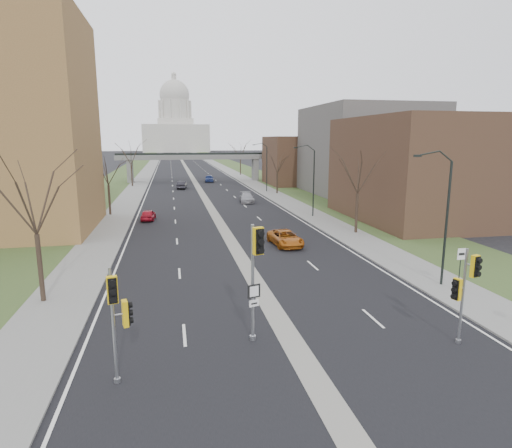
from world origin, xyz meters
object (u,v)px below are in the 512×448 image
object	(u,v)px
signal_pole_left	(118,310)
car_right_mid	(247,198)
signal_pole_median	(256,262)
car_left_far	(182,185)
car_left_near	(148,215)
signal_pole_right	(465,284)
speed_limit_sign	(460,261)
car_right_far	(209,178)
car_right_near	(285,238)

from	to	relation	value
signal_pole_left	car_right_mid	bearing A→B (deg)	60.64
signal_pole_median	car_left_far	xyz separation A→B (m)	(-1.52, 65.54, -3.19)
car_left_near	car_right_mid	xyz separation A→B (m)	(14.06, 12.22, 0.07)
signal_pole_median	car_left_near	distance (m)	33.91
signal_pole_right	car_left_near	bearing A→B (deg)	97.76
speed_limit_sign	signal_pole_right	bearing A→B (deg)	-127.63
speed_limit_sign	car_right_far	distance (m)	74.27
car_left_far	car_right_far	bearing A→B (deg)	-109.26
car_right_far	car_left_far	bearing A→B (deg)	-113.30
signal_pole_median	car_right_far	bearing A→B (deg)	69.81
signal_pole_right	car_right_mid	distance (m)	47.57
car_left_near	car_left_far	size ratio (longest dim) A/B	0.82
car_left_near	signal_pole_right	bearing A→B (deg)	118.26
car_left_far	car_right_far	distance (m)	14.16
car_right_near	car_right_far	size ratio (longest dim) A/B	1.06
signal_pole_left	car_right_mid	distance (m)	49.65
signal_pole_median	car_left_far	bearing A→B (deg)	74.74
signal_pole_median	car_right_near	distance (m)	19.39
speed_limit_sign	car_left_far	xyz separation A→B (m)	(-15.56, 61.09, -1.19)
car_right_mid	car_right_far	world-z (taller)	car_right_far
signal_pole_left	car_right_near	xyz separation A→B (m)	(12.17, 20.41, -2.42)
car_left_far	signal_pole_median	bearing A→B (deg)	99.07
signal_pole_left	speed_limit_sign	bearing A→B (deg)	5.36
signal_pole_left	signal_pole_right	size ratio (longest dim) A/B	1.03
signal_pole_median	car_right_mid	distance (m)	46.10
car_right_mid	signal_pole_median	bearing A→B (deg)	-94.66
signal_pole_left	car_right_mid	xyz separation A→B (m)	(13.47, 47.72, -2.39)
signal_pole_median	car_right_far	world-z (taller)	signal_pole_median
signal_pole_median	car_right_near	bearing A→B (deg)	54.06
signal_pole_left	car_right_near	size ratio (longest dim) A/B	0.97
car_left_near	car_right_far	bearing A→B (deg)	-99.86
car_right_far	signal_pole_right	bearing A→B (deg)	-83.19
car_left_far	car_right_far	world-z (taller)	car_right_far
car_right_near	car_left_near	bearing A→B (deg)	125.93
signal_pole_left	car_left_far	xyz separation A→B (m)	(4.31, 67.91, -2.35)
signal_pole_median	car_right_mid	bearing A→B (deg)	63.85
signal_pole_median	car_left_near	bearing A→B (deg)	84.39
speed_limit_sign	car_right_mid	xyz separation A→B (m)	(-6.40, 40.90, -1.23)
signal_pole_left	signal_pole_right	xyz separation A→B (m)	(15.11, 0.24, -0.09)
car_left_near	car_right_mid	world-z (taller)	car_right_mid
signal_pole_right	car_right_far	distance (m)	80.44
signal_pole_right	car_left_near	size ratio (longest dim) A/B	1.22
signal_pole_median	car_right_far	distance (m)	78.37
signal_pole_left	signal_pole_right	bearing A→B (deg)	-12.69
signal_pole_left	car_right_far	distance (m)	81.27
signal_pole_median	signal_pole_right	distance (m)	9.56
car_right_near	car_right_mid	bearing A→B (deg)	83.00
car_right_mid	car_left_near	bearing A→B (deg)	-134.13
signal_pole_right	car_left_near	distance (m)	38.68
signal_pole_right	car_left_near	world-z (taller)	signal_pole_right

